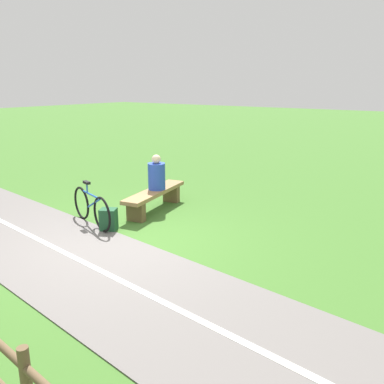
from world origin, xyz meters
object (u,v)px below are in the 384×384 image
(bench, at_px, (155,196))
(person_seated, at_px, (157,175))
(bicycle, at_px, (91,207))
(backpack, at_px, (109,220))

(bench, xyz_separation_m, person_seated, (-0.10, -0.02, 0.46))
(bench, relative_size, bicycle, 1.34)
(bench, relative_size, backpack, 4.95)
(person_seated, bearing_deg, bicycle, -24.64)
(bicycle, xyz_separation_m, backpack, (0.01, 0.50, -0.15))
(bench, xyz_separation_m, backpack, (1.47, 0.10, -0.12))
(bench, distance_m, person_seated, 0.47)
(person_seated, relative_size, backpack, 1.80)
(bench, xyz_separation_m, bicycle, (1.45, -0.39, 0.03))
(bicycle, relative_size, backpack, 3.70)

